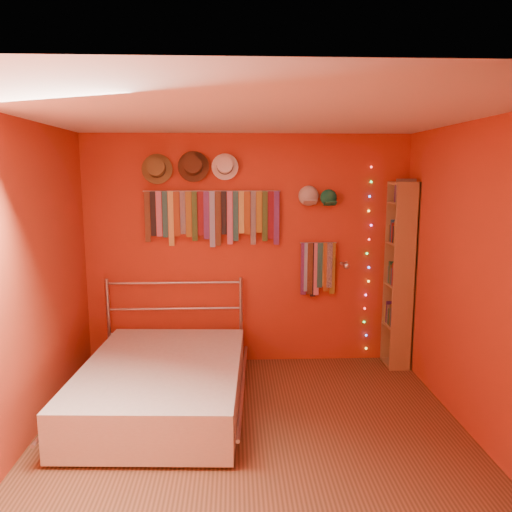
{
  "coord_description": "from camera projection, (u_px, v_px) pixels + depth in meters",
  "views": [
    {
      "loc": [
        -0.15,
        -3.62,
        2.09
      ],
      "look_at": [
        0.05,
        0.9,
        1.33
      ],
      "focal_mm": 35.0,
      "sensor_mm": 36.0,
      "label": 1
    }
  ],
  "objects": [
    {
      "name": "ground",
      "position": [
        254.0,
        442.0,
        3.92
      ],
      "size": [
        3.5,
        3.5,
        0.0
      ],
      "primitive_type": "plane",
      "color": "#52341C",
      "rests_on": "ground"
    },
    {
      "name": "back_wall",
      "position": [
        248.0,
        251.0,
        5.43
      ],
      "size": [
        3.5,
        0.02,
        2.5
      ],
      "primitive_type": "cube",
      "color": "#B0441C",
      "rests_on": "ground"
    },
    {
      "name": "right_wall",
      "position": [
        484.0,
        285.0,
        3.79
      ],
      "size": [
        0.02,
        3.5,
        2.5
      ],
      "primitive_type": "cube",
      "color": "#B0441C",
      "rests_on": "ground"
    },
    {
      "name": "left_wall",
      "position": [
        14.0,
        289.0,
        3.63
      ],
      "size": [
        0.02,
        3.5,
        2.5
      ],
      "primitive_type": "cube",
      "color": "#B0441C",
      "rests_on": "ground"
    },
    {
      "name": "ceiling",
      "position": [
        254.0,
        114.0,
        3.5
      ],
      "size": [
        3.5,
        3.5,
        0.02
      ],
      "primitive_type": "cube",
      "color": "white",
      "rests_on": "back_wall"
    },
    {
      "name": "tie_rack",
      "position": [
        213.0,
        214.0,
        5.29
      ],
      "size": [
        1.45,
        0.03,
        0.6
      ],
      "color": "#ADADB2",
      "rests_on": "back_wall"
    },
    {
      "name": "small_tie_rack",
      "position": [
        318.0,
        267.0,
        5.43
      ],
      "size": [
        0.4,
        0.03,
        0.6
      ],
      "color": "#ADADB2",
      "rests_on": "back_wall"
    },
    {
      "name": "fedora_olive",
      "position": [
        156.0,
        168.0,
        5.15
      ],
      "size": [
        0.32,
        0.17,
        0.32
      ],
      "rotation": [
        1.36,
        0.0,
        0.0
      ],
      "color": "brown",
      "rests_on": "back_wall"
    },
    {
      "name": "fedora_brown",
      "position": [
        193.0,
        166.0,
        5.16
      ],
      "size": [
        0.33,
        0.18,
        0.32
      ],
      "rotation": [
        1.36,
        0.0,
        0.0
      ],
      "color": "#4A2D1A",
      "rests_on": "back_wall"
    },
    {
      "name": "fedora_white",
      "position": [
        225.0,
        166.0,
        5.18
      ],
      "size": [
        0.28,
        0.15,
        0.28
      ],
      "rotation": [
        1.36,
        0.0,
        0.0
      ],
      "color": "white",
      "rests_on": "back_wall"
    },
    {
      "name": "cap_white",
      "position": [
        308.0,
        196.0,
        5.31
      ],
      "size": [
        0.2,
        0.25,
        0.2
      ],
      "color": "beige",
      "rests_on": "back_wall"
    },
    {
      "name": "cap_green",
      "position": [
        329.0,
        198.0,
        5.32
      ],
      "size": [
        0.18,
        0.22,
        0.18
      ],
      "color": "#19734D",
      "rests_on": "back_wall"
    },
    {
      "name": "fairy_lights",
      "position": [
        368.0,
        261.0,
        5.47
      ],
      "size": [
        0.06,
        0.02,
        2.05
      ],
      "color": "#FF3333",
      "rests_on": "back_wall"
    },
    {
      "name": "reading_lamp",
      "position": [
        346.0,
        265.0,
        5.27
      ],
      "size": [
        0.07,
        0.3,
        0.09
      ],
      "color": "#ADADB2",
      "rests_on": "back_wall"
    },
    {
      "name": "bookshelf",
      "position": [
        403.0,
        274.0,
        5.33
      ],
      "size": [
        0.25,
        0.34,
        2.0
      ],
      "color": "#9C7446",
      "rests_on": "ground"
    },
    {
      "name": "bed",
      "position": [
        163.0,
        383.0,
        4.47
      ],
      "size": [
        1.57,
        2.05,
        0.97
      ],
      "rotation": [
        0.0,
        0.0,
        -0.05
      ],
      "color": "#ADADB2",
      "rests_on": "ground"
    }
  ]
}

